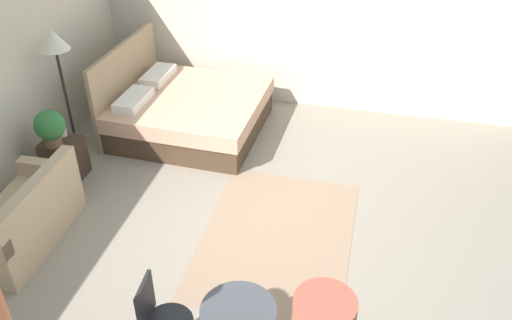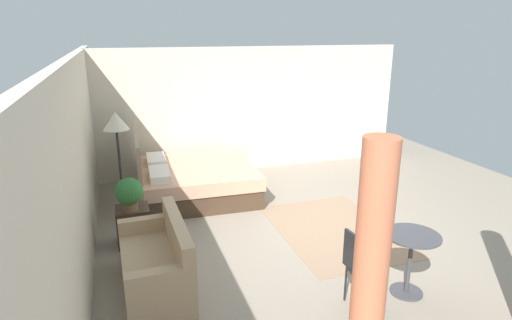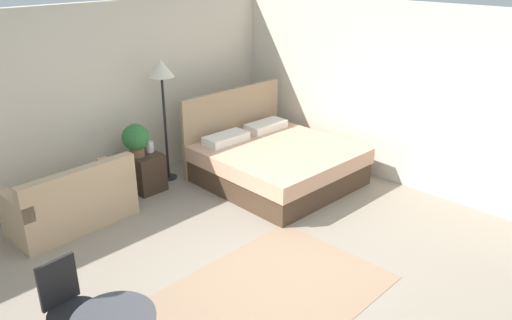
{
  "view_description": "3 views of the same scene",
  "coord_description": "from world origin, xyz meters",
  "views": [
    {
      "loc": [
        -4.49,
        -1.0,
        4.0
      ],
      "look_at": [
        0.14,
        0.11,
        0.8
      ],
      "focal_mm": 37.3,
      "sensor_mm": 36.0,
      "label": 1
    },
    {
      "loc": [
        -5.29,
        2.73,
        2.88
      ],
      "look_at": [
        0.67,
        0.77,
        0.95
      ],
      "focal_mm": 29.95,
      "sensor_mm": 36.0,
      "label": 2
    },
    {
      "loc": [
        -3.15,
        -2.93,
        3.12
      ],
      "look_at": [
        0.6,
        0.72,
        0.95
      ],
      "focal_mm": 34.96,
      "sensor_mm": 36.0,
      "label": 3
    }
  ],
  "objects": [
    {
      "name": "area_rug",
      "position": [
        -0.15,
        -0.2,
        0.0
      ],
      "size": [
        2.31,
        1.63,
        0.01
      ],
      "primitive_type": "cube",
      "color": "#93755B",
      "rests_on": "ground"
    },
    {
      "name": "vase",
      "position": [
        0.49,
        2.69,
        0.61
      ],
      "size": [
        0.11,
        0.11,
        0.15
      ],
      "color": "silver",
      "rests_on": "nightstand"
    },
    {
      "name": "floor_lamp",
      "position": [
        0.83,
        2.76,
        1.56
      ],
      "size": [
        0.36,
        0.36,
        1.79
      ],
      "color": "black",
      "rests_on": "ground"
    },
    {
      "name": "nightstand",
      "position": [
        0.37,
        2.66,
        0.27
      ],
      "size": [
        0.42,
        0.44,
        0.54
      ],
      "color": "#38281E",
      "rests_on": "ground"
    },
    {
      "name": "cafe_chair_near_window",
      "position": [
        -1.87,
        0.45,
        0.53
      ],
      "size": [
        0.44,
        0.44,
        0.87
      ],
      "color": "black",
      "rests_on": "ground"
    },
    {
      "name": "bed",
      "position": [
        1.86,
        1.55,
        0.31
      ],
      "size": [
        1.99,
        2.07,
        1.23
      ],
      "color": "#473323",
      "rests_on": "ground"
    },
    {
      "name": "ground_plane",
      "position": [
        0.0,
        0.0,
        -0.01
      ],
      "size": [
        9.23,
        9.48,
        0.02
      ],
      "primitive_type": "cube",
      "color": "gray"
    },
    {
      "name": "couch",
      "position": [
        -0.83,
        2.44,
        0.29
      ],
      "size": [
        1.46,
        0.74,
        0.82
      ],
      "color": "tan",
      "rests_on": "ground"
    },
    {
      "name": "potted_plant",
      "position": [
        0.27,
        2.68,
        0.79
      ],
      "size": [
        0.37,
        0.37,
        0.46
      ],
      "color": "brown",
      "rests_on": "nightstand"
    },
    {
      "name": "wall_right",
      "position": [
        3.12,
        0.0,
        1.27
      ],
      "size": [
        0.12,
        6.48,
        2.55
      ],
      "primitive_type": "cube",
      "color": "beige",
      "rests_on": "ground"
    }
  ]
}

